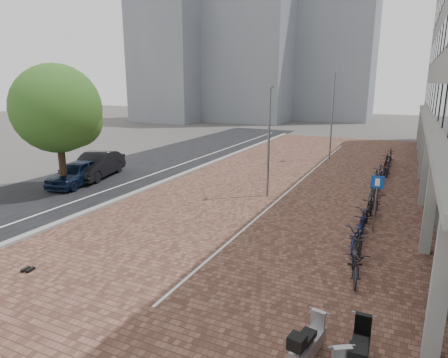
% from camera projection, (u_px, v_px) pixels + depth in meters
% --- Properties ---
extents(ground, '(140.00, 140.00, 0.00)m').
position_uv_depth(ground, '(152.00, 251.00, 13.92)').
color(ground, '#474442').
rests_on(ground, ground).
extents(plaza_brick, '(14.50, 42.00, 0.04)m').
position_uv_depth(plaza_brick, '(296.00, 182.00, 23.59)').
color(plaza_brick, brown).
rests_on(plaza_brick, ground).
extents(street_asphalt, '(8.00, 50.00, 0.03)m').
position_uv_depth(street_asphalt, '(148.00, 165.00, 28.19)').
color(street_asphalt, black).
rests_on(street_asphalt, ground).
extents(curb, '(0.35, 42.00, 0.14)m').
position_uv_depth(curb, '(195.00, 170.00, 26.54)').
color(curb, gray).
rests_on(curb, ground).
extents(lane_line, '(0.12, 44.00, 0.00)m').
position_uv_depth(lane_line, '(171.00, 168.00, 27.35)').
color(lane_line, white).
rests_on(lane_line, street_asphalt).
extents(parking_line, '(0.10, 30.00, 0.00)m').
position_uv_depth(parking_line, '(299.00, 181.00, 23.50)').
color(parking_line, white).
rests_on(parking_line, plaza_brick).
extents(bg_towers, '(33.00, 23.00, 32.00)m').
position_uv_depth(bg_towers, '(260.00, 28.00, 59.40)').
color(bg_towers, gray).
rests_on(bg_towers, ground).
extents(car_navy, '(2.49, 4.46, 1.44)m').
position_uv_depth(car_navy, '(76.00, 173.00, 22.66)').
color(car_navy, black).
rests_on(car_navy, ground).
extents(car_dark, '(2.86, 5.12, 1.60)m').
position_uv_depth(car_dark, '(96.00, 165.00, 24.46)').
color(car_dark, black).
rests_on(car_dark, ground).
extents(shoes, '(0.43, 0.37, 0.10)m').
position_uv_depth(shoes, '(27.00, 270.00, 12.34)').
color(shoes, black).
rests_on(shoes, ground).
extents(scooter_front, '(0.71, 1.54, 1.02)m').
position_uv_depth(scooter_front, '(308.00, 342.00, 8.22)').
color(scooter_front, '#9B9A9F').
rests_on(scooter_front, ground).
extents(scooter_mid, '(0.55, 1.63, 1.11)m').
position_uv_depth(scooter_mid, '(359.00, 352.00, 7.85)').
color(scooter_mid, black).
rests_on(scooter_mid, ground).
extents(parking_sign, '(0.49, 0.12, 2.35)m').
position_uv_depth(parking_sign, '(376.00, 195.00, 15.17)').
color(parking_sign, slate).
rests_on(parking_sign, ground).
extents(lamp_near, '(0.12, 0.12, 5.63)m').
position_uv_depth(lamp_near, '(269.00, 143.00, 19.89)').
color(lamp_near, gray).
rests_on(lamp_near, ground).
extents(lamp_far, '(0.12, 0.12, 6.61)m').
position_uv_depth(lamp_far, '(332.00, 117.00, 29.49)').
color(lamp_far, gray).
rests_on(lamp_far, ground).
extents(street_tree, '(4.72, 4.72, 6.86)m').
position_uv_depth(street_tree, '(60.00, 111.00, 20.81)').
color(street_tree, '#382619').
rests_on(street_tree, ground).
extents(bike_row, '(1.27, 21.47, 1.05)m').
position_uv_depth(bike_row, '(378.00, 187.00, 20.31)').
color(bike_row, black).
rests_on(bike_row, ground).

